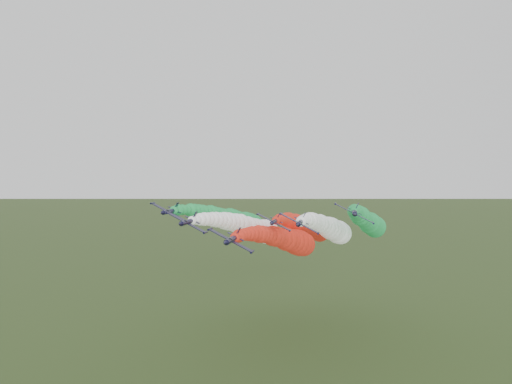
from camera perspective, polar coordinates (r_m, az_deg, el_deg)
jet_lead at (r=131.30m, az=3.69°, el=-5.52°), size 15.21×68.23×14.12m
jet_inner_left at (r=140.64m, az=-0.57°, el=-4.08°), size 14.90×67.91×13.81m
jet_inner_right at (r=144.67m, az=8.41°, el=-4.12°), size 15.26×68.28×14.17m
jet_outer_left at (r=153.70m, az=-2.35°, el=-3.23°), size 15.43×68.45×14.34m
jet_outer_right at (r=146.72m, az=12.60°, el=-3.27°), size 15.23×68.25×14.14m
jet_trail at (r=158.91m, az=5.87°, el=-3.95°), size 15.33×68.35×14.24m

